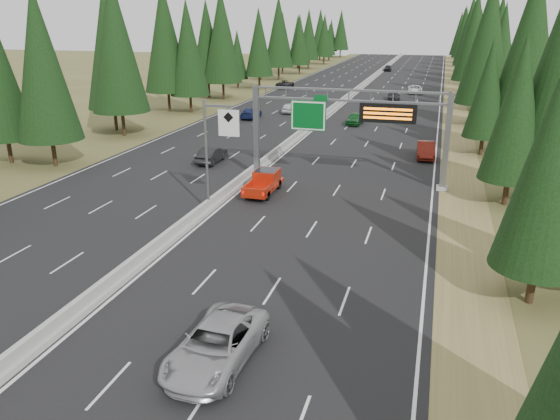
{
  "coord_description": "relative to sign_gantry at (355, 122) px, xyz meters",
  "views": [
    {
      "loc": [
        15.35,
        -9.39,
        13.29
      ],
      "look_at": [
        6.83,
        20.0,
        2.49
      ],
      "focal_mm": 35.0,
      "sensor_mm": 36.0,
      "label": 1
    }
  ],
  "objects": [
    {
      "name": "tree_row_left",
      "position": [
        -30.68,
        31.95,
        4.06
      ],
      "size": [
        11.93,
        242.72,
        18.78
      ],
      "color": "black",
      "rests_on": "ground"
    },
    {
      "name": "sign_gantry",
      "position": [
        0.0,
        0.0,
        0.0
      ],
      "size": [
        16.75,
        0.98,
        7.8
      ],
      "color": "slate",
      "rests_on": "road"
    },
    {
      "name": "car_onc_near",
      "position": [
        -14.18,
        3.13,
        -4.44
      ],
      "size": [
        1.64,
        4.59,
        1.51
      ],
      "primitive_type": "imported",
      "rotation": [
        0.0,
        0.0,
        3.15
      ],
      "color": "black",
      "rests_on": "road"
    },
    {
      "name": "shoulder_left",
      "position": [
        -26.72,
        45.12,
        -5.24
      ],
      "size": [
        3.6,
        260.0,
        0.06
      ],
      "primitive_type": "cube",
      "color": "brown",
      "rests_on": "ground"
    },
    {
      "name": "median_barrier",
      "position": [
        -8.92,
        45.12,
        -4.85
      ],
      "size": [
        0.7,
        260.0,
        0.85
      ],
      "color": "#9A9994",
      "rests_on": "road"
    },
    {
      "name": "road",
      "position": [
        -8.92,
        45.12,
        -5.23
      ],
      "size": [
        32.0,
        260.0,
        0.08
      ],
      "primitive_type": "cube",
      "color": "black",
      "rests_on": "ground"
    },
    {
      "name": "car_ahead_green",
      "position": [
        -3.99,
        26.99,
        -4.42
      ],
      "size": [
        2.07,
        4.6,
        1.53
      ],
      "primitive_type": "imported",
      "rotation": [
        0.0,
        0.0,
        -0.06
      ],
      "color": "#13531E",
      "rests_on": "road"
    },
    {
      "name": "hov_sign_pole",
      "position": [
        -8.33,
        -9.92,
        -0.54
      ],
      "size": [
        2.8,
        0.5,
        8.0
      ],
      "color": "slate",
      "rests_on": "road"
    },
    {
      "name": "car_onc_blue",
      "position": [
        -18.61,
        27.61,
        -4.45
      ],
      "size": [
        2.37,
        5.2,
        1.48
      ],
      "primitive_type": "imported",
      "rotation": [
        0.0,
        0.0,
        3.2
      ],
      "color": "#151F4C",
      "rests_on": "road"
    },
    {
      "name": "car_ahead_white",
      "position": [
        1.87,
        61.07,
        -4.44
      ],
      "size": [
        2.99,
        5.57,
        1.49
      ],
      "primitive_type": "imported",
      "rotation": [
        0.0,
        0.0,
        0.1
      ],
      "color": "white",
      "rests_on": "road"
    },
    {
      "name": "tree_row_right",
      "position": [
        13.18,
        44.69,
        3.86
      ],
      "size": [
        10.93,
        241.73,
        18.67
      ],
      "color": "black",
      "rests_on": "ground"
    },
    {
      "name": "car_ahead_far",
      "position": [
        -7.42,
        105.48,
        -4.4
      ],
      "size": [
        2.13,
        4.72,
        1.57
      ],
      "primitive_type": "imported",
      "rotation": [
        0.0,
        0.0,
        0.06
      ],
      "color": "black",
      "rests_on": "road"
    },
    {
      "name": "car_ahead_dkred",
      "position": [
        5.58,
        10.82,
        -4.39
      ],
      "size": [
        1.97,
        4.93,
        1.6
      ],
      "primitive_type": "imported",
      "rotation": [
        0.0,
        0.0,
        0.06
      ],
      "color": "#61170D",
      "rests_on": "road"
    },
    {
      "name": "car_onc_white",
      "position": [
        -14.78,
        33.53,
        -4.47
      ],
      "size": [
        2.1,
        4.35,
        1.43
      ],
      "primitive_type": "imported",
      "rotation": [
        0.0,
        0.0,
        3.24
      ],
      "color": "silver",
      "rests_on": "road"
    },
    {
      "name": "car_onc_far",
      "position": [
        -23.42,
        62.4,
        -4.44
      ],
      "size": [
        2.8,
        5.52,
        1.5
      ],
      "primitive_type": "imported",
      "rotation": [
        0.0,
        0.0,
        3.08
      ],
      "color": "black",
      "rests_on": "road"
    },
    {
      "name": "silver_minivan",
      "position": [
        -1.27,
        -26.88,
        -4.36
      ],
      "size": [
        3.04,
        6.09,
        1.66
      ],
      "primitive_type": "imported",
      "rotation": [
        0.0,
        0.0,
        -0.05
      ],
      "color": "#9D9DA1",
      "rests_on": "road"
    },
    {
      "name": "shoulder_right",
      "position": [
        8.88,
        45.12,
        -5.24
      ],
      "size": [
        3.6,
        260.0,
        0.06
      ],
      "primitive_type": "cube",
      "color": "olive",
      "rests_on": "ground"
    },
    {
      "name": "red_pickup",
      "position": [
        -6.37,
        -4.4,
        -4.23
      ],
      "size": [
        1.89,
        5.29,
        1.72
      ],
      "color": "black",
      "rests_on": "road"
    },
    {
      "name": "car_ahead_dkgrey",
      "position": [
        -1.07,
        51.04,
        -4.47
      ],
      "size": [
        2.45,
        5.14,
        1.44
      ],
      "primitive_type": "imported",
      "rotation": [
        0.0,
        0.0,
        0.09
      ],
      "color": "black",
      "rests_on": "road"
    }
  ]
}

